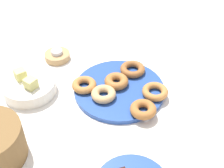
% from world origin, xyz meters
% --- Properties ---
extents(ground_plane, '(2.40, 2.40, 0.00)m').
position_xyz_m(ground_plane, '(0.00, 0.00, 0.00)').
color(ground_plane, white).
extents(donut_plate, '(0.32, 0.32, 0.02)m').
position_xyz_m(donut_plate, '(0.00, 0.00, 0.01)').
color(donut_plate, '#284C9E').
rests_on(donut_plate, ground_plane).
extents(donut_0, '(0.11, 0.11, 0.03)m').
position_xyz_m(donut_0, '(0.06, 0.11, 0.03)').
color(donut_0, '#BC7A3D').
rests_on(donut_0, donut_plate).
extents(donut_1, '(0.12, 0.12, 0.03)m').
position_xyz_m(donut_1, '(0.02, 0.00, 0.03)').
color(donut_1, '#AD6B33').
rests_on(donut_1, donut_plate).
extents(donut_2, '(0.10, 0.10, 0.03)m').
position_xyz_m(donut_2, '(-0.14, -0.00, 0.03)').
color(donut_2, '#AD6B33').
rests_on(donut_2, donut_plate).
extents(donut_3, '(0.12, 0.12, 0.03)m').
position_xyz_m(donut_3, '(-0.01, 0.07, 0.03)').
color(donut_3, tan).
rests_on(donut_3, donut_plate).
extents(donut_4, '(0.11, 0.11, 0.02)m').
position_xyz_m(donut_4, '(-0.09, -0.09, 0.03)').
color(donut_4, '#BC7A3D').
rests_on(donut_4, donut_plate).
extents(donut_5, '(0.13, 0.13, 0.03)m').
position_xyz_m(donut_5, '(0.05, -0.09, 0.03)').
color(donut_5, '#995B2D').
rests_on(donut_5, donut_plate).
extents(candle_holder, '(0.10, 0.10, 0.03)m').
position_xyz_m(candle_holder, '(0.29, 0.11, 0.01)').
color(candle_holder, tan).
rests_on(candle_holder, ground_plane).
extents(tealight, '(0.04, 0.04, 0.01)m').
position_xyz_m(tealight, '(0.29, 0.11, 0.03)').
color(tealight, silver).
rests_on(tealight, candle_holder).
extents(fruit_bowl, '(0.18, 0.18, 0.04)m').
position_xyz_m(fruit_bowl, '(0.16, 0.27, 0.02)').
color(fruit_bowl, silver).
rests_on(fruit_bowl, ground_plane).
extents(melon_chunk_left, '(0.05, 0.05, 0.04)m').
position_xyz_m(melon_chunk_left, '(0.13, 0.27, 0.06)').
color(melon_chunk_left, '#DBD67A').
rests_on(melon_chunk_left, fruit_bowl).
extents(melon_chunk_right, '(0.04, 0.04, 0.04)m').
position_xyz_m(melon_chunk_right, '(0.19, 0.28, 0.06)').
color(melon_chunk_right, '#DBD67A').
rests_on(melon_chunk_right, fruit_bowl).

